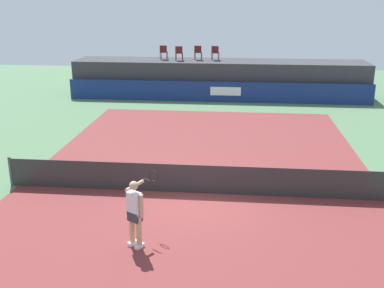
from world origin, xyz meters
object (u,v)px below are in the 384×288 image
at_px(spectator_chair_far_left, 164,52).
at_px(spectator_chair_left, 179,53).
at_px(spectator_chair_center, 198,52).
at_px(net_post_near, 11,171).
at_px(tennis_player, 135,211).
at_px(spectator_chair_right, 215,52).

relative_size(spectator_chair_far_left, spectator_chair_left, 1.00).
distance_m(spectator_chair_center, net_post_near, 16.36).
distance_m(spectator_chair_center, tennis_player, 18.99).
bearing_deg(spectator_chair_center, tennis_player, -89.59).
relative_size(spectator_chair_left, tennis_player, 0.50).
distance_m(spectator_chair_center, spectator_chair_right, 1.08).
relative_size(spectator_chair_center, net_post_near, 0.89).
height_order(net_post_near, tennis_player, tennis_player).
relative_size(spectator_chair_right, net_post_near, 0.89).
relative_size(spectator_chair_center, spectator_chair_right, 1.00).
bearing_deg(tennis_player, net_post_near, 145.39).
bearing_deg(spectator_chair_far_left, spectator_chair_left, -20.27).
distance_m(spectator_chair_far_left, spectator_chair_right, 3.24).
xyz_separation_m(spectator_chair_right, net_post_near, (-5.92, -15.41, -2.19)).
bearing_deg(spectator_chair_far_left, net_post_near, -99.87).
distance_m(spectator_chair_right, net_post_near, 16.65).
distance_m(spectator_chair_left, tennis_player, 18.60).
bearing_deg(spectator_chair_left, tennis_player, -86.06).
height_order(spectator_chair_left, spectator_chair_right, same).
relative_size(spectator_chair_right, tennis_player, 0.50).
bearing_deg(spectator_chair_left, spectator_chair_far_left, 159.73).
relative_size(net_post_near, tennis_player, 0.56).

